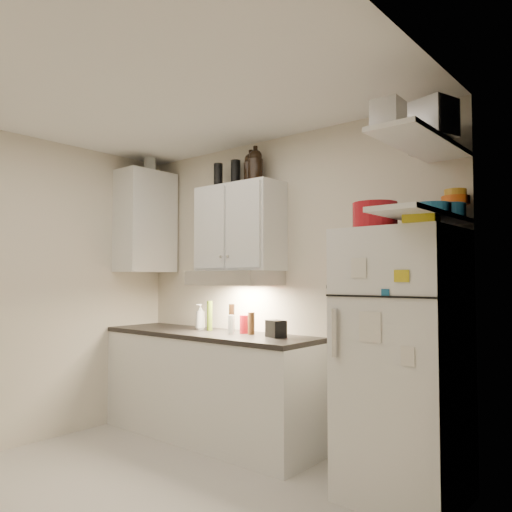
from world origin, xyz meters
The scene contains 36 objects.
floor centered at (0.00, 0.00, -0.01)m, with size 3.20×3.00×0.02m, color #BDB7AE.
ceiling centered at (0.00, 0.00, 2.61)m, with size 3.20×3.00×0.02m, color white.
back_wall centered at (0.00, 1.51, 1.30)m, with size 3.20×0.02×2.60m, color beige.
left_wall centered at (-1.61, 0.00, 1.30)m, with size 0.02×3.00×2.60m, color beige.
right_wall centered at (1.61, 0.00, 1.30)m, with size 0.02×3.00×2.60m, color beige.
base_cabinet centered at (-0.55, 1.20, 0.44)m, with size 2.10×0.60×0.88m, color white.
countertop centered at (-0.55, 1.20, 0.90)m, with size 2.10×0.62×0.04m, color black.
upper_cabinet centered at (-0.30, 1.33, 1.83)m, with size 0.80×0.33×0.75m, color white.
side_cabinet centered at (-1.44, 1.20, 1.95)m, with size 0.33×0.55×1.00m, color white.
range_hood centered at (-0.30, 1.27, 1.39)m, with size 0.76×0.46×0.12m, color silver.
fridge centered at (1.25, 1.16, 0.85)m, with size 0.70×0.68×1.70m, color white.
shelf_hi centered at (1.45, 1.02, 2.20)m, with size 0.30×0.95×0.03m, color white.
shelf_lo centered at (1.45, 1.02, 1.76)m, with size 0.30×0.95×0.03m, color white.
knife_strip centered at (0.70, 1.49, 1.32)m, with size 0.42×0.02×0.03m, color black.
dutch_oven centered at (1.15, 0.98, 1.78)m, with size 0.28×0.28×0.16m, color #A5131D.
book_stack centered at (1.48, 0.91, 1.74)m, with size 0.18×0.22×0.07m, color gold.
spice_jar centered at (1.28, 1.18, 1.75)m, with size 0.06×0.06×0.10m, color silver.
stock_pot centered at (1.37, 1.34, 2.31)m, with size 0.27×0.27×0.19m, color silver.
tin_a centered at (1.51, 1.03, 2.33)m, with size 0.23×0.21×0.23m, color #AAAAAD.
tin_b centered at (1.40, 0.67, 2.29)m, with size 0.16×0.16×0.16m, color #AAAAAD.
bowl_teal centered at (1.49, 1.35, 1.82)m, with size 0.22×0.22×0.09m, color #16557E.
bowl_orange centered at (1.52, 1.39, 1.89)m, with size 0.18×0.18×0.05m, color orange.
bowl_yellow centered at (1.52, 1.39, 1.94)m, with size 0.14×0.14×0.04m, color gold.
plates centered at (1.48, 1.06, 1.80)m, with size 0.23×0.23×0.06m, color #16557E.
growler_a centered at (-0.23, 1.41, 2.35)m, with size 0.12×0.12×0.29m, color black, non-canonical shape.
growler_b centered at (-0.14, 1.35, 2.35)m, with size 0.13×0.13×0.30m, color black, non-canonical shape.
thermos_a centered at (-0.41, 1.41, 2.33)m, with size 0.09×0.09×0.25m, color black.
thermos_b centered at (-0.58, 1.36, 2.32)m, with size 0.08×0.08×0.24m, color black.
side_jar centered at (-1.42, 1.24, 2.53)m, with size 0.12×0.12×0.16m, color silver.
soap_bottle centered at (-0.73, 1.28, 1.05)m, with size 0.10×0.10×0.26m, color white.
pepper_mill centered at (-0.12, 1.28, 1.01)m, with size 0.06×0.06×0.18m, color brown.
oil_bottle centered at (-0.61, 1.29, 1.05)m, with size 0.05×0.05×0.27m, color #475D17.
vinegar_bottle centered at (-0.39, 1.33, 1.04)m, with size 0.05×0.05×0.24m, color black.
clear_bottle centered at (-0.28, 1.20, 1.00)m, with size 0.05×0.05×0.16m, color silver.
red_jar centered at (-0.22, 1.30, 1.00)m, with size 0.08×0.08×0.15m, color #A5131D.
caddy centered at (0.15, 1.26, 0.99)m, with size 0.16×0.11×0.13m, color black.
Camera 1 is at (2.58, -1.89, 1.39)m, focal length 35.00 mm.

